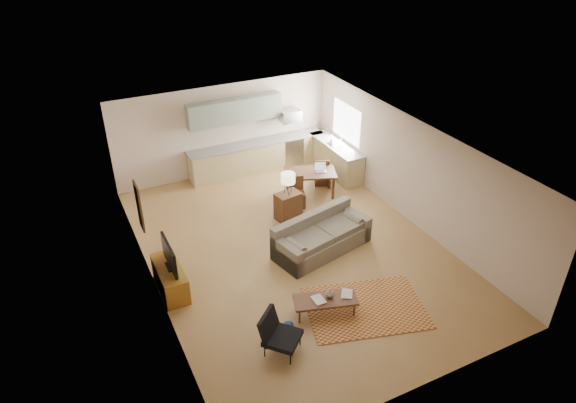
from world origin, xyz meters
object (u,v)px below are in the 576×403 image
coffee_table (325,306)px  console_table (288,206)px  tv_credenza (170,279)px  dining_table (310,183)px  sofa (322,235)px  armchair (283,335)px

coffee_table → console_table: 3.63m
coffee_table → tv_credenza: size_ratio=0.98×
console_table → dining_table: (1.09, 0.85, -0.01)m
tv_credenza → console_table: (3.47, 1.44, 0.07)m
tv_credenza → dining_table: 5.11m
sofa → console_table: (-0.10, 1.60, -0.06)m
armchair → dining_table: (3.19, 4.87, -0.05)m
coffee_table → console_table: size_ratio=1.71×
sofa → dining_table: size_ratio=1.76×
sofa → dining_table: bearing=54.7°
coffee_table → console_table: bearing=92.2°
coffee_table → armchair: size_ratio=1.58×
tv_credenza → sofa: bearing=-2.6°
armchair → tv_credenza: armchair is taller
coffee_table → dining_table: (2.01, 4.35, 0.16)m
coffee_table → tv_credenza: tv_credenza is taller
coffee_table → armchair: (-1.19, -0.51, 0.21)m
coffee_table → tv_credenza: (-2.56, 2.07, 0.11)m
sofa → armchair: bearing=-145.3°
dining_table → armchair: bearing=-102.1°
coffee_table → dining_table: size_ratio=0.90×
coffee_table → tv_credenza: 3.29m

